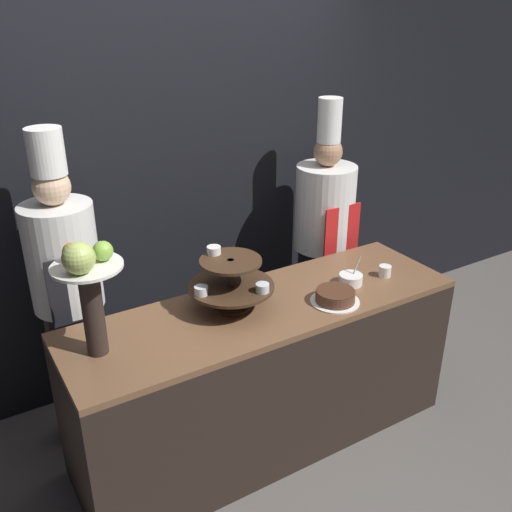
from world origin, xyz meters
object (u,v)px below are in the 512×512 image
at_px(fruit_pedestal, 88,282).
at_px(tiered_stand, 230,281).
at_px(cup_white, 385,271).
at_px(chef_left, 67,283).
at_px(chef_center_left, 324,228).
at_px(serving_bowl_near, 351,279).
at_px(cake_round, 335,297).

bearing_deg(fruit_pedestal, tiered_stand, 4.34).
xyz_separation_m(cup_white, chef_left, (-1.66, 0.69, 0.07)).
distance_m(chef_left, chef_center_left, 1.74).
xyz_separation_m(chef_left, chef_center_left, (1.74, -0.00, -0.05)).
relative_size(tiered_stand, fruit_pedestal, 0.77).
bearing_deg(chef_left, chef_center_left, -0.00).
bearing_deg(fruit_pedestal, chef_left, 87.56).
bearing_deg(tiered_stand, chef_left, 142.70).
relative_size(fruit_pedestal, chef_center_left, 0.32).
height_order(tiered_stand, chef_left, chef_left).
relative_size(serving_bowl_near, chef_center_left, 0.09).
relative_size(cup_white, chef_left, 0.04).
bearing_deg(tiered_stand, fruit_pedestal, -175.66).
height_order(tiered_stand, cake_round, tiered_stand).
bearing_deg(serving_bowl_near, fruit_pedestal, 177.43).
bearing_deg(serving_bowl_near, cake_round, -149.92).
bearing_deg(cake_round, tiered_stand, 154.49).
bearing_deg(cup_white, chef_center_left, 83.44).
height_order(tiered_stand, fruit_pedestal, fruit_pedestal).
xyz_separation_m(cup_white, serving_bowl_near, (-0.24, 0.03, -0.00)).
xyz_separation_m(cake_round, chef_center_left, (0.52, 0.78, 0.02)).
bearing_deg(tiered_stand, cake_round, -25.51).
distance_m(tiered_stand, cake_round, 0.58).
bearing_deg(cup_white, fruit_pedestal, 176.86).
distance_m(cup_white, chef_left, 1.80).
bearing_deg(cup_white, serving_bowl_near, 173.36).
height_order(cake_round, chef_center_left, chef_center_left).
bearing_deg(chef_center_left, tiered_stand, -152.28).
xyz_separation_m(fruit_pedestal, serving_bowl_near, (1.45, -0.07, -0.35)).
xyz_separation_m(tiered_stand, cake_round, (0.51, -0.24, -0.13)).
distance_m(tiered_stand, cup_white, 0.97).
xyz_separation_m(fruit_pedestal, chef_center_left, (1.77, 0.60, -0.33)).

